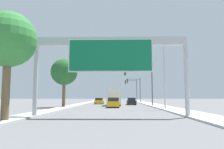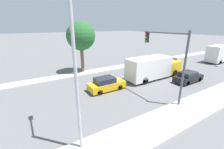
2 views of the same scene
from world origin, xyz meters
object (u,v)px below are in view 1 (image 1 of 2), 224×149
at_px(car_near_center, 131,101).
at_px(truck_box_primary, 115,96).
at_px(car_mid_right, 99,101).
at_px(traffic_light_mid_block, 136,86).
at_px(traffic_light_near_intersection, 143,80).
at_px(car_near_right, 113,103).
at_px(street_lamp_right, 162,69).
at_px(palm_tree_foreground, 8,40).
at_px(palm_tree_background, 64,72).
at_px(truck_box_secondary, 114,97).
at_px(sign_gantry, 110,52).
at_px(traffic_light_far_intersection, 133,87).

xyz_separation_m(car_near_center, truck_box_primary, (-3.50, 16.44, 1.03)).
xyz_separation_m(car_mid_right, traffic_light_mid_block, (9.12, 8.28, 3.75)).
bearing_deg(traffic_light_near_intersection, car_near_right, -142.06).
xyz_separation_m(car_near_right, street_lamp_right, (6.49, -5.64, 4.60)).
height_order(car_mid_right, street_lamp_right, street_lamp_right).
bearing_deg(palm_tree_foreground, palm_tree_background, 92.41).
relative_size(traffic_light_near_intersection, street_lamp_right, 0.76).
bearing_deg(car_mid_right, palm_tree_foreground, -95.84).
height_order(truck_box_secondary, palm_tree_foreground, palm_tree_foreground).
relative_size(sign_gantry, truck_box_primary, 1.61).
bearing_deg(truck_box_secondary, street_lamp_right, -63.76).
bearing_deg(traffic_light_mid_block, car_mid_right, -137.75).
height_order(car_near_center, traffic_light_far_intersection, traffic_light_far_intersection).
xyz_separation_m(truck_box_primary, traffic_light_mid_block, (5.62, -2.94, 2.69)).
distance_m(traffic_light_near_intersection, palm_tree_background, 13.67).
height_order(traffic_light_near_intersection, traffic_light_mid_block, traffic_light_near_intersection).
distance_m(sign_gantry, palm_tree_foreground, 7.94).
bearing_deg(car_mid_right, car_near_center, -36.72).
bearing_deg(traffic_light_mid_block, car_near_center, -98.92).
distance_m(truck_box_secondary, street_lamp_right, 15.14).
xyz_separation_m(sign_gantry, truck_box_primary, (0.00, 43.06, -3.78)).
bearing_deg(traffic_light_near_intersection, truck_box_secondary, 145.79).
xyz_separation_m(car_near_right, truck_box_secondary, (0.00, 7.51, 0.86)).
distance_m(car_near_center, car_mid_right, 8.73).
height_order(car_near_center, palm_tree_background, palm_tree_background).
distance_m(palm_tree_background, street_lamp_right, 15.59).
distance_m(sign_gantry, truck_box_secondary, 23.95).
distance_m(car_near_center, palm_tree_foreground, 32.34).
xyz_separation_m(car_mid_right, traffic_light_near_intersection, (8.65, -11.72, 4.00)).
height_order(car_near_right, truck_box_secondary, truck_box_secondary).
bearing_deg(palm_tree_background, traffic_light_mid_block, 60.29).
bearing_deg(palm_tree_background, car_near_center, 41.89).
xyz_separation_m(car_near_center, palm_tree_background, (-11.45, -10.27, 4.95)).
bearing_deg(car_near_center, traffic_light_far_intersection, 84.87).
bearing_deg(traffic_light_far_intersection, palm_tree_background, -111.88).
distance_m(truck_box_primary, street_lamp_right, 33.43).
distance_m(sign_gantry, traffic_light_mid_block, 40.53).
relative_size(car_near_right, traffic_light_mid_block, 0.64).
xyz_separation_m(truck_box_secondary, palm_tree_foreground, (-7.11, -27.14, 4.09)).
bearing_deg(truck_box_secondary, traffic_light_mid_block, 71.19).
xyz_separation_m(truck_box_secondary, street_lamp_right, (6.49, -13.16, 3.74)).
relative_size(sign_gantry, car_mid_right, 3.04).
xyz_separation_m(car_near_center, traffic_light_near_intersection, (1.65, -6.50, 3.97)).
relative_size(traffic_light_near_intersection, traffic_light_mid_block, 1.03).
bearing_deg(truck_box_primary, traffic_light_mid_block, -27.59).
bearing_deg(sign_gantry, truck_box_primary, 90.00).
relative_size(sign_gantry, traffic_light_mid_block, 2.00).
height_order(truck_box_primary, street_lamp_right, street_lamp_right).
bearing_deg(palm_tree_foreground, traffic_light_near_intersection, 62.59).
distance_m(car_mid_right, traffic_light_near_intersection, 15.10).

